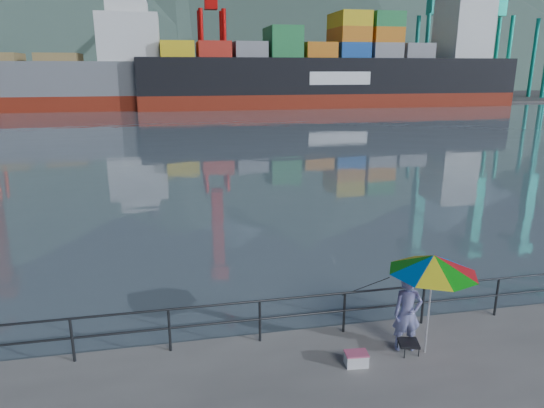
{
  "coord_description": "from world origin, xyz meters",
  "views": [
    {
      "loc": [
        -2.68,
        -7.96,
        6.0
      ],
      "look_at": [
        0.15,
        6.0,
        2.0
      ],
      "focal_mm": 32.0,
      "sensor_mm": 36.0,
      "label": 1
    }
  ],
  "objects_px": {
    "container_ship": "(340,69)",
    "cooler_bag": "(356,359)",
    "bulk_carrier": "(29,81)",
    "beach_umbrella": "(433,264)",
    "fisherman": "(407,313)"
  },
  "relations": [
    {
      "from": "fisherman",
      "to": "bulk_carrier",
      "type": "distance_m",
      "value": 77.43
    },
    {
      "from": "fisherman",
      "to": "container_ship",
      "type": "xyz_separation_m",
      "value": [
        23.14,
        71.59,
        4.95
      ]
    },
    {
      "from": "fisherman",
      "to": "bulk_carrier",
      "type": "bearing_deg",
      "value": 117.73
    },
    {
      "from": "cooler_bag",
      "to": "container_ship",
      "type": "distance_m",
      "value": 76.22
    },
    {
      "from": "cooler_bag",
      "to": "bulk_carrier",
      "type": "distance_m",
      "value": 77.41
    },
    {
      "from": "beach_umbrella",
      "to": "cooler_bag",
      "type": "xyz_separation_m",
      "value": [
        -1.65,
        -0.15,
        -1.95
      ]
    },
    {
      "from": "beach_umbrella",
      "to": "bulk_carrier",
      "type": "xyz_separation_m",
      "value": [
        -26.23,
        73.15,
        2.01
      ]
    },
    {
      "from": "fisherman",
      "to": "cooler_bag",
      "type": "bearing_deg",
      "value": -155.08
    },
    {
      "from": "bulk_carrier",
      "to": "fisherman",
      "type": "bearing_deg",
      "value": -70.47
    },
    {
      "from": "beach_umbrella",
      "to": "container_ship",
      "type": "xyz_separation_m",
      "value": [
        22.77,
        71.83,
        3.73
      ]
    },
    {
      "from": "bulk_carrier",
      "to": "beach_umbrella",
      "type": "bearing_deg",
      "value": -70.27
    },
    {
      "from": "cooler_bag",
      "to": "fisherman",
      "type": "bearing_deg",
      "value": 21.57
    },
    {
      "from": "container_ship",
      "to": "cooler_bag",
      "type": "bearing_deg",
      "value": -108.75
    },
    {
      "from": "beach_umbrella",
      "to": "fisherman",
      "type": "bearing_deg",
      "value": 146.66
    },
    {
      "from": "beach_umbrella",
      "to": "container_ship",
      "type": "distance_m",
      "value": 75.44
    }
  ]
}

